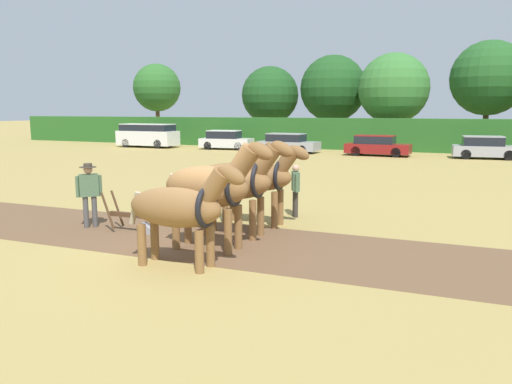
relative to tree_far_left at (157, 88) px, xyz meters
name	(u,v)px	position (x,y,z in m)	size (l,w,h in m)	color
ground_plane	(193,252)	(26.50, -37.04, -5.53)	(240.00, 240.00, 0.00)	#A88E4C
plowed_furrow_strip	(61,224)	(21.74, -36.16, -5.52)	(32.92, 3.67, 0.01)	brown
hedgerow	(396,135)	(26.50, -6.29, -4.28)	(75.40, 1.89, 2.50)	#286023
tree_far_left	(157,88)	(0.00, 0.00, 0.00)	(5.13, 5.13, 8.12)	brown
tree_left	(270,95)	(13.40, -0.21, -0.94)	(5.58, 5.58, 7.38)	#4C3823
tree_center_left	(333,89)	(19.74, -0.22, -0.41)	(6.12, 6.12, 8.19)	brown
tree_center	(394,89)	(25.56, -2.38, -0.59)	(5.93, 5.93, 7.91)	brown
tree_center_right	(489,78)	(32.83, -1.04, 0.16)	(6.01, 6.01, 8.71)	#423323
draft_horse_lead_left	(180,208)	(26.85, -38.06, -4.31)	(2.71, 0.90, 2.21)	brown
draft_horse_lead_right	(211,187)	(26.82, -36.70, -4.08)	(2.76, 1.04, 2.56)	brown
draft_horse_trail_left	(236,181)	(26.78, -35.34, -4.13)	(2.80, 1.00, 2.50)	brown
draft_horse_trail_right	(256,177)	(26.74, -33.99, -4.19)	(2.88, 0.91, 2.31)	brown
plow	(135,221)	(24.23, -36.09, -5.21)	(1.56, 0.47, 1.13)	#4C331E
farmer_at_plow	(89,190)	(22.76, -36.11, -4.50)	(0.49, 0.52, 1.74)	#4C4C4C
farmer_beside_team	(296,187)	(27.38, -32.58, -4.63)	(0.38, 0.58, 1.56)	#38332D
parked_van	(148,135)	(6.56, -11.03, -4.50)	(5.23, 2.02, 1.99)	silver
parked_car_left	(226,140)	(13.66, -10.32, -4.79)	(4.34, 2.32, 1.53)	silver
parked_car_center_left	(288,143)	(19.32, -11.16, -4.84)	(4.59, 2.02, 1.42)	#9E9EA8
parked_car_center	(377,146)	(25.93, -11.26, -4.84)	(4.42, 1.83, 1.42)	maroon
parked_car_center_right	(485,148)	(32.77, -10.61, -4.82)	(4.23, 2.25, 1.48)	#9E9EA8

